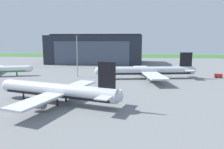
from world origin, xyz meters
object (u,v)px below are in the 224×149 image
at_px(airliner_near_left, 57,91).
at_px(apron_light_mast, 77,53).
at_px(maintenance_hangar, 96,49).
at_px(airliner_far_left, 147,71).
at_px(fuel_bowser, 218,76).

bearing_deg(airliner_near_left, apron_light_mast, 96.82).
xyz_separation_m(airliner_near_left, apron_light_mast, (-5.33, 44.58, 8.50)).
bearing_deg(maintenance_hangar, airliner_near_left, -86.06).
height_order(airliner_far_left, apron_light_mast, apron_light_mast).
bearing_deg(fuel_bowser, maintenance_hangar, 138.70).
height_order(maintenance_hangar, fuel_bowser, maintenance_hangar).
distance_m(airliner_near_left, apron_light_mast, 45.69).
height_order(fuel_bowser, apron_light_mast, apron_light_mast).
xyz_separation_m(fuel_bowser, apron_light_mast, (-69.33, -4.01, 11.06)).
bearing_deg(apron_light_mast, maintenance_hangar, 92.01).
bearing_deg(airliner_far_left, apron_light_mast, 178.43).
bearing_deg(fuel_bowser, airliner_near_left, -142.79).
bearing_deg(apron_light_mast, airliner_far_left, -1.57).
xyz_separation_m(airliner_near_left, fuel_bowser, (63.99, 48.59, -2.56)).
relative_size(airliner_near_left, apron_light_mast, 1.90).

